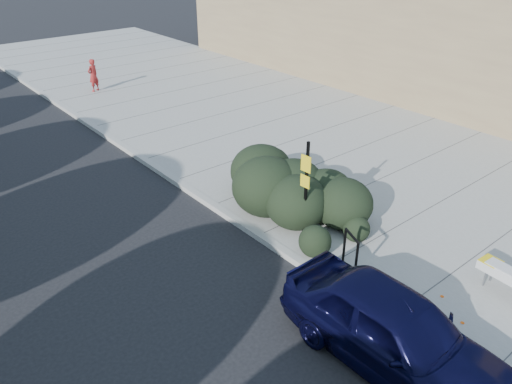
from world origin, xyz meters
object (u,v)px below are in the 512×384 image
at_px(sign_post, 306,185).
at_px(sedan_navy, 395,331).
at_px(bike_rack, 351,249).
at_px(pedestrian, 93,75).

distance_m(sign_post, sedan_navy, 4.27).
xyz_separation_m(bike_rack, pedestrian, (1.40, 16.78, 0.18)).
height_order(bike_rack, sedan_navy, sedan_navy).
bearing_deg(sedan_navy, pedestrian, 81.05).
relative_size(bike_rack, sign_post, 0.37).
bearing_deg(pedestrian, sign_post, 63.68).
bearing_deg(sedan_navy, bike_rack, 57.18).
bearing_deg(pedestrian, bike_rack, 63.51).
distance_m(sign_post, pedestrian, 15.19).
xyz_separation_m(bike_rack, sign_post, (0.18, 1.66, 0.89)).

